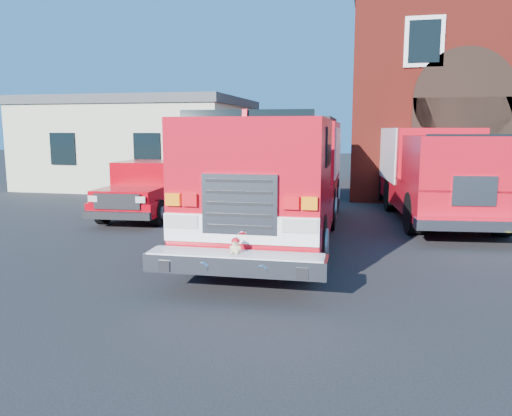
% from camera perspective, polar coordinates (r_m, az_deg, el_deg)
% --- Properties ---
extents(ground, '(100.00, 100.00, 0.00)m').
position_cam_1_polar(ground, '(11.32, 1.33, -5.58)').
color(ground, black).
rests_on(ground, ground).
extents(parking_stripe_far, '(0.12, 3.00, 0.01)m').
position_cam_1_polar(parking_stripe_far, '(18.49, 26.08, -0.78)').
color(parking_stripe_far, '#DAC20B').
rests_on(parking_stripe_far, ground).
extents(side_building, '(10.20, 8.20, 4.35)m').
position_cam_1_polar(side_building, '(26.23, -12.64, 7.37)').
color(side_building, beige).
rests_on(side_building, ground).
extents(fire_engine, '(3.16, 10.52, 3.22)m').
position_cam_1_polar(fire_engine, '(13.30, 2.95, 3.90)').
color(fire_engine, black).
rests_on(fire_engine, ground).
extents(pickup_truck, '(2.34, 5.67, 1.82)m').
position_cam_1_polar(pickup_truck, '(17.01, -11.89, 2.09)').
color(pickup_truck, black).
rests_on(pickup_truck, ground).
extents(secondary_truck, '(3.67, 9.14, 2.89)m').
position_cam_1_polar(secondary_truck, '(17.32, 19.57, 4.26)').
color(secondary_truck, black).
rests_on(secondary_truck, ground).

